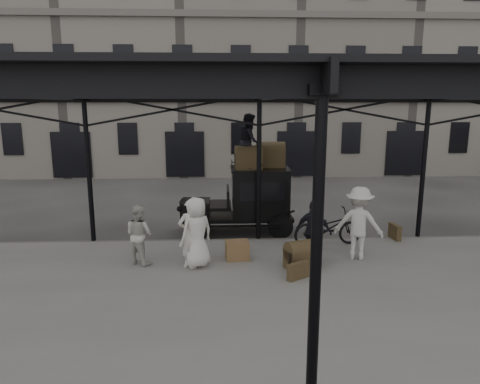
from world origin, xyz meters
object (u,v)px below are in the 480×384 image
Objects in this scene: taxi at (250,197)px; porter_official at (313,231)px; bicycle at (328,227)px; porter_left at (191,233)px; steamer_trunk_roof_near at (248,159)px; steamer_trunk_platform at (302,257)px.

taxi reaches higher than porter_official.
taxi is at bearing 42.10° from bicycle.
bicycle is (0.72, 1.28, -0.27)m from porter_official.
porter_official is (3.16, 0.22, -0.06)m from porter_left.
taxi is 4.29× the size of steamer_trunk_roof_near.
porter_left is 1.08× the size of porter_official.
porter_left is 0.85× the size of bicycle.
porter_official is 1.96× the size of steamer_trunk_platform.
steamer_trunk_platform is at bearing 156.21° from porter_left.
porter_official is at bearing 32.08° from steamer_trunk_platform.
porter_left reaches higher than steamer_trunk_platform.
porter_official reaches higher than bicycle.
porter_official is at bearing 143.03° from bicycle.
porter_official reaches higher than steamer_trunk_platform.
steamer_trunk_roof_near reaches higher than porter_left.
porter_official is (1.44, -3.10, -0.24)m from taxi.
bicycle is at bearing -177.28° from porter_left.
porter_left is at bearing 103.46° from bicycle.
porter_official is at bearing 165.60° from porter_left.
steamer_trunk_roof_near reaches higher than taxi.
bicycle is (3.88, 1.50, -0.33)m from porter_left.
porter_left is at bearing -120.52° from steamer_trunk_roof_near.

